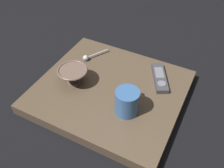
# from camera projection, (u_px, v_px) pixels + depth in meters

# --- Properties ---
(ground_plane) EXTENTS (6.00, 6.00, 0.00)m
(ground_plane) POSITION_uv_depth(u_px,v_px,m) (110.00, 95.00, 1.06)
(ground_plane) COLOR black
(table) EXTENTS (0.53, 0.59, 0.05)m
(table) POSITION_uv_depth(u_px,v_px,m) (110.00, 91.00, 1.05)
(table) COLOR #4C3D2D
(table) RESTS_ON ground
(cereal_bowl) EXTENTS (0.12, 0.12, 0.07)m
(cereal_bowl) POSITION_uv_depth(u_px,v_px,m) (73.00, 75.00, 1.02)
(cereal_bowl) COLOR brown
(cereal_bowl) RESTS_ON table
(coffee_mug) EXTENTS (0.12, 0.09, 0.10)m
(coffee_mug) POSITION_uv_depth(u_px,v_px,m) (127.00, 101.00, 0.91)
(coffee_mug) COLOR #33598C
(coffee_mug) RESTS_ON table
(teaspoon) EXTENTS (0.12, 0.08, 0.03)m
(teaspoon) POSITION_uv_depth(u_px,v_px,m) (88.00, 57.00, 1.16)
(teaspoon) COLOR #A3A5B2
(teaspoon) RESTS_ON table
(tv_remote_near) EXTENTS (0.18, 0.12, 0.02)m
(tv_remote_near) POSITION_uv_depth(u_px,v_px,m) (160.00, 78.00, 1.06)
(tv_remote_near) COLOR #38383D
(tv_remote_near) RESTS_ON table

